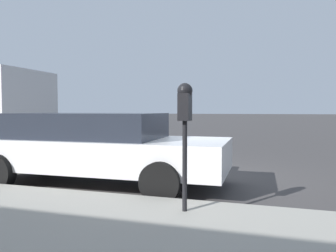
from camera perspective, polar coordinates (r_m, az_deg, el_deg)
The scene contains 3 objects.
ground_plane at distance 7.01m, azimuth 3.28°, elevation -8.88°, with size 220.00×220.00×0.00m, color #3D3A3A.
parking_meter at distance 4.06m, azimuth 2.96°, elevation 2.21°, with size 0.21×0.19×1.60m.
car_white at distance 6.42m, azimuth -12.44°, elevation -3.41°, with size 2.08×4.92×1.36m.
Camera 1 is at (-6.67, -1.64, 1.42)m, focal length 35.00 mm.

